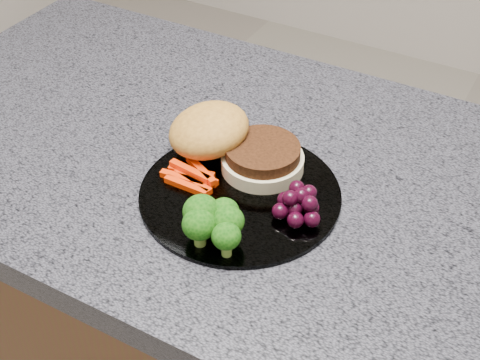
# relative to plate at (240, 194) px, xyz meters

# --- Properties ---
(countertop) EXTENTS (1.20, 0.60, 0.04)m
(countertop) POSITION_rel_plate_xyz_m (0.01, 0.06, -0.02)
(countertop) COLOR #53525D
(countertop) RESTS_ON island_cabinet
(plate) EXTENTS (0.26, 0.26, 0.01)m
(plate) POSITION_rel_plate_xyz_m (0.00, 0.00, 0.00)
(plate) COLOR white
(plate) RESTS_ON countertop
(burger) EXTENTS (0.22, 0.15, 0.06)m
(burger) POSITION_rel_plate_xyz_m (-0.05, 0.05, 0.03)
(burger) COLOR beige
(burger) RESTS_ON plate
(carrot_sticks) EXTENTS (0.08, 0.05, 0.02)m
(carrot_sticks) POSITION_rel_plate_xyz_m (-0.07, -0.01, 0.01)
(carrot_sticks) COLOR #FA3204
(carrot_sticks) RESTS_ON plate
(broccoli) EXTENTS (0.08, 0.07, 0.05)m
(broccoli) POSITION_rel_plate_xyz_m (0.01, -0.09, 0.03)
(broccoli) COLOR olive
(broccoli) RESTS_ON plate
(grape_bunch) EXTENTS (0.06, 0.06, 0.04)m
(grape_bunch) POSITION_rel_plate_xyz_m (0.08, -0.00, 0.02)
(grape_bunch) COLOR black
(grape_bunch) RESTS_ON plate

